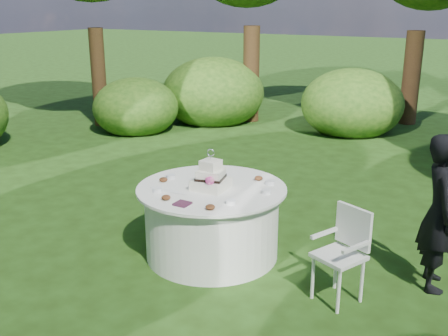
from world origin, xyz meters
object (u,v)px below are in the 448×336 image
(napkins, at_px, (182,204))
(guest, at_px, (440,213))
(table, at_px, (212,221))
(chair, at_px, (345,247))
(cake, at_px, (211,178))

(napkins, xyz_separation_m, guest, (2.13, 1.09, -0.03))
(guest, distance_m, table, 2.25)
(guest, bearing_deg, chair, 117.26)
(guest, xyz_separation_m, cake, (-2.13, -0.57, 0.14))
(chair, bearing_deg, table, 174.68)
(napkins, bearing_deg, chair, 16.38)
(table, relative_size, cake, 3.62)
(napkins, xyz_separation_m, chair, (1.46, 0.43, -0.27))
(napkins, height_order, table, napkins)
(table, xyz_separation_m, chair, (1.48, -0.14, 0.13))
(napkins, distance_m, cake, 0.53)
(table, bearing_deg, napkins, -87.32)
(napkins, distance_m, table, 0.69)
(table, relative_size, chair, 1.79)
(chair, bearing_deg, guest, 44.61)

